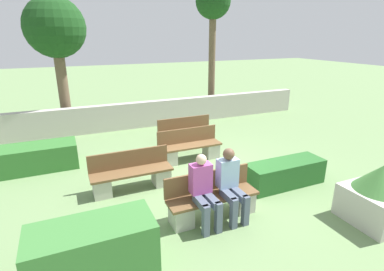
{
  "coord_description": "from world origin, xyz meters",
  "views": [
    {
      "loc": [
        -3.02,
        -5.87,
        3.24
      ],
      "look_at": [
        -0.21,
        0.5,
        0.9
      ],
      "focal_mm": 28.0,
      "sensor_mm": 36.0,
      "label": 1
    }
  ],
  "objects_px": {
    "bench_front": "(212,201)",
    "tree_leftmost": "(55,30)",
    "bench_right_side": "(186,135)",
    "person_seated_woman": "(231,181)",
    "person_seated_man": "(204,188)",
    "planter_corner_left": "(378,195)",
    "bench_left_side": "(132,176)",
    "bench_back": "(190,149)",
    "tree_center_left": "(213,8)"
  },
  "relations": [
    {
      "from": "bench_front",
      "to": "tree_leftmost",
      "type": "height_order",
      "value": "tree_leftmost"
    },
    {
      "from": "bench_right_side",
      "to": "person_seated_woman",
      "type": "height_order",
      "value": "person_seated_woman"
    },
    {
      "from": "person_seated_man",
      "to": "person_seated_woman",
      "type": "distance_m",
      "value": 0.54
    },
    {
      "from": "bench_front",
      "to": "planter_corner_left",
      "type": "relative_size",
      "value": 1.57
    },
    {
      "from": "bench_left_side",
      "to": "bench_back",
      "type": "relative_size",
      "value": 1.04
    },
    {
      "from": "bench_right_side",
      "to": "bench_left_side",
      "type": "bearing_deg",
      "value": -129.51
    },
    {
      "from": "bench_back",
      "to": "bench_left_side",
      "type": "bearing_deg",
      "value": -140.88
    },
    {
      "from": "bench_back",
      "to": "tree_center_left",
      "type": "height_order",
      "value": "tree_center_left"
    },
    {
      "from": "bench_front",
      "to": "bench_back",
      "type": "xyz_separation_m",
      "value": [
        0.69,
        2.63,
        -0.0
      ]
    },
    {
      "from": "bench_front",
      "to": "person_seated_man",
      "type": "height_order",
      "value": "person_seated_man"
    },
    {
      "from": "bench_right_side",
      "to": "planter_corner_left",
      "type": "relative_size",
      "value": 1.55
    },
    {
      "from": "bench_front",
      "to": "tree_center_left",
      "type": "distance_m",
      "value": 8.78
    },
    {
      "from": "person_seated_woman",
      "to": "bench_left_side",
      "type": "bearing_deg",
      "value": 128.56
    },
    {
      "from": "bench_back",
      "to": "person_seated_woman",
      "type": "distance_m",
      "value": 2.83
    },
    {
      "from": "bench_front",
      "to": "tree_center_left",
      "type": "bearing_deg",
      "value": 62.94
    },
    {
      "from": "bench_back",
      "to": "tree_leftmost",
      "type": "height_order",
      "value": "tree_leftmost"
    },
    {
      "from": "bench_right_side",
      "to": "bench_back",
      "type": "relative_size",
      "value": 1.0
    },
    {
      "from": "bench_left_side",
      "to": "bench_right_side",
      "type": "xyz_separation_m",
      "value": [
        2.17,
        2.09,
        -0.0
      ]
    },
    {
      "from": "bench_front",
      "to": "person_seated_man",
      "type": "distance_m",
      "value": 0.49
    },
    {
      "from": "bench_right_side",
      "to": "person_seated_man",
      "type": "height_order",
      "value": "person_seated_man"
    },
    {
      "from": "bench_front",
      "to": "bench_right_side",
      "type": "distance_m",
      "value": 3.87
    },
    {
      "from": "bench_right_side",
      "to": "tree_center_left",
      "type": "bearing_deg",
      "value": 58.96
    },
    {
      "from": "bench_left_side",
      "to": "tree_center_left",
      "type": "distance_m",
      "value": 8.13
    },
    {
      "from": "bench_back",
      "to": "tree_center_left",
      "type": "bearing_deg",
      "value": 67.08
    },
    {
      "from": "bench_right_side",
      "to": "bench_back",
      "type": "xyz_separation_m",
      "value": [
        -0.36,
        -1.1,
        -0.0
      ]
    },
    {
      "from": "planter_corner_left",
      "to": "person_seated_man",
      "type": "bearing_deg",
      "value": 157.92
    },
    {
      "from": "person_seated_man",
      "to": "person_seated_woman",
      "type": "height_order",
      "value": "person_seated_woman"
    },
    {
      "from": "bench_front",
      "to": "person_seated_woman",
      "type": "xyz_separation_m",
      "value": [
        0.29,
        -0.14,
        0.41
      ]
    },
    {
      "from": "bench_front",
      "to": "bench_back",
      "type": "distance_m",
      "value": 2.72
    },
    {
      "from": "bench_right_side",
      "to": "planter_corner_left",
      "type": "xyz_separation_m",
      "value": [
        1.61,
        -5.05,
        0.21
      ]
    },
    {
      "from": "bench_left_side",
      "to": "bench_back",
      "type": "bearing_deg",
      "value": 21.33
    },
    {
      "from": "planter_corner_left",
      "to": "bench_right_side",
      "type": "bearing_deg",
      "value": 107.68
    },
    {
      "from": "planter_corner_left",
      "to": "tree_leftmost",
      "type": "xyz_separation_m",
      "value": [
        -4.88,
        8.1,
        2.86
      ]
    },
    {
      "from": "bench_front",
      "to": "person_seated_woman",
      "type": "height_order",
      "value": "person_seated_woman"
    },
    {
      "from": "bench_right_side",
      "to": "person_seated_woman",
      "type": "relative_size",
      "value": 1.29
    },
    {
      "from": "bench_left_side",
      "to": "bench_front",
      "type": "bearing_deg",
      "value": -62.88
    },
    {
      "from": "bench_back",
      "to": "person_seated_man",
      "type": "xyz_separation_m",
      "value": [
        -0.94,
        -2.77,
        0.39
      ]
    },
    {
      "from": "bench_back",
      "to": "person_seated_man",
      "type": "distance_m",
      "value": 2.96
    },
    {
      "from": "bench_front",
      "to": "bench_right_side",
      "type": "xyz_separation_m",
      "value": [
        1.05,
        3.73,
        -0.0
      ]
    },
    {
      "from": "bench_left_side",
      "to": "tree_center_left",
      "type": "bearing_deg",
      "value": 41.46
    },
    {
      "from": "bench_back",
      "to": "tree_leftmost",
      "type": "relative_size",
      "value": 0.38
    },
    {
      "from": "person_seated_man",
      "to": "tree_leftmost",
      "type": "height_order",
      "value": "tree_leftmost"
    },
    {
      "from": "bench_left_side",
      "to": "person_seated_man",
      "type": "height_order",
      "value": "person_seated_man"
    },
    {
      "from": "person_seated_woman",
      "to": "tree_center_left",
      "type": "relative_size",
      "value": 0.26
    },
    {
      "from": "bench_left_side",
      "to": "bench_right_side",
      "type": "height_order",
      "value": "same"
    },
    {
      "from": "bench_right_side",
      "to": "bench_front",
      "type": "bearing_deg",
      "value": -99.03
    },
    {
      "from": "bench_back",
      "to": "tree_center_left",
      "type": "relative_size",
      "value": 0.33
    },
    {
      "from": "bench_front",
      "to": "tree_center_left",
      "type": "xyz_separation_m",
      "value": [
        3.57,
        7.0,
        3.92
      ]
    },
    {
      "from": "bench_front",
      "to": "bench_right_side",
      "type": "height_order",
      "value": "same"
    },
    {
      "from": "bench_right_side",
      "to": "tree_leftmost",
      "type": "distance_m",
      "value": 5.43
    }
  ]
}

